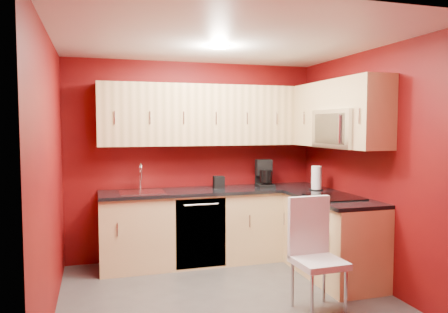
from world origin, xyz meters
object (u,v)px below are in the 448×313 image
napkin_holder (219,182)px  paper_towel (316,178)px  microwave (345,129)px  coffee_maker (265,173)px  dining_chair (319,256)px  sink (142,189)px

napkin_holder → paper_towel: paper_towel is taller
microwave → paper_towel: 0.83m
microwave → coffee_maker: 1.27m
napkin_holder → dining_chair: size_ratio=0.14×
microwave → coffee_maker: bearing=117.5°
napkin_holder → dining_chair: 1.93m
paper_towel → dining_chair: 1.55m
microwave → sink: (-2.09, 1.00, -0.72)m
microwave → napkin_holder: size_ratio=5.25×
microwave → dining_chair: 1.52m
microwave → coffee_maker: size_ratio=2.21×
dining_chair → coffee_maker: bearing=82.4°
dining_chair → microwave: bearing=44.3°
microwave → sink: size_ratio=1.46×
coffee_maker → dining_chair: 1.83m
microwave → paper_towel: (-0.03, 0.56, -0.60)m
coffee_maker → paper_towel: size_ratio=1.18×
sink → napkin_holder: 0.98m
sink → coffee_maker: coffee_maker is taller
sink → paper_towel: 2.12m
sink → dining_chair: sink is taller
paper_towel → dining_chair: size_ratio=0.28×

